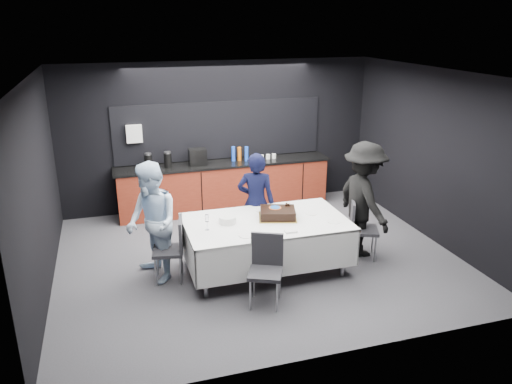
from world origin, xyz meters
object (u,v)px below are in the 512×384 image
(cake_assembly, at_px, (278,213))
(champagne_flute, at_px, (207,219))
(person_right, at_px, (364,200))
(chair_right, at_px, (359,225))
(person_center, at_px, (256,202))
(party_table, at_px, (266,230))
(plate_stack, at_px, (227,220))
(person_left, at_px, (152,223))
(chair_left, at_px, (173,245))
(chair_near, at_px, (266,264))

(cake_assembly, height_order, champagne_flute, champagne_flute)
(person_right, bearing_deg, chair_right, 129.97)
(person_center, bearing_deg, cake_assembly, 122.54)
(party_table, distance_m, cake_assembly, 0.29)
(person_right, bearing_deg, plate_stack, 86.03)
(cake_assembly, bearing_deg, person_right, 1.29)
(champagne_flute, height_order, person_center, person_center)
(cake_assembly, xyz_separation_m, chair_right, (1.30, -0.07, -0.31))
(champagne_flute, xyz_separation_m, person_center, (0.94, 0.78, -0.14))
(plate_stack, distance_m, person_right, 2.15)
(champagne_flute, bearing_deg, person_right, 4.03)
(party_table, relative_size, person_left, 1.35)
(champagne_flute, distance_m, chair_right, 2.41)
(chair_right, height_order, person_center, person_center)
(chair_left, height_order, chair_right, same)
(chair_near, bearing_deg, party_table, 72.12)
(chair_right, bearing_deg, cake_assembly, 176.91)
(champagne_flute, relative_size, person_left, 0.13)
(chair_right, bearing_deg, champagne_flute, -178.24)
(champagne_flute, xyz_separation_m, chair_near, (0.61, -0.75, -0.40))
(person_right, bearing_deg, party_table, 89.19)
(chair_left, bearing_deg, person_center, 23.81)
(cake_assembly, bearing_deg, champagne_flute, -172.41)
(chair_near, xyz_separation_m, person_left, (-1.32, 1.03, 0.32))
(champagne_flute, bearing_deg, party_table, 4.93)
(chair_left, distance_m, person_center, 1.54)
(party_table, relative_size, person_right, 1.29)
(plate_stack, distance_m, chair_left, 0.83)
(chair_left, relative_size, person_right, 0.51)
(plate_stack, xyz_separation_m, person_center, (0.61, 0.62, -0.03))
(champagne_flute, xyz_separation_m, chair_right, (2.37, 0.07, -0.40))
(person_left, bearing_deg, champagne_flute, 51.23)
(plate_stack, distance_m, champagne_flute, 0.38)
(chair_right, relative_size, person_center, 0.58)
(plate_stack, distance_m, chair_near, 1.00)
(chair_near, relative_size, person_center, 0.58)
(chair_right, height_order, chair_near, same)
(party_table, xyz_separation_m, person_center, (0.06, 0.71, 0.16))
(chair_right, distance_m, person_center, 1.62)
(person_left, bearing_deg, chair_near, 34.67)
(person_center, height_order, person_right, person_right)
(chair_near, relative_size, person_right, 0.51)
(cake_assembly, xyz_separation_m, champagne_flute, (-1.07, -0.14, 0.09))
(party_table, distance_m, plate_stack, 0.59)
(party_table, distance_m, champagne_flute, 0.93)
(plate_stack, bearing_deg, person_center, 45.62)
(party_table, xyz_separation_m, champagne_flute, (-0.87, -0.08, 0.30))
(plate_stack, relative_size, champagne_flute, 1.09)
(party_table, relative_size, plate_stack, 9.49)
(cake_assembly, distance_m, chair_left, 1.56)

